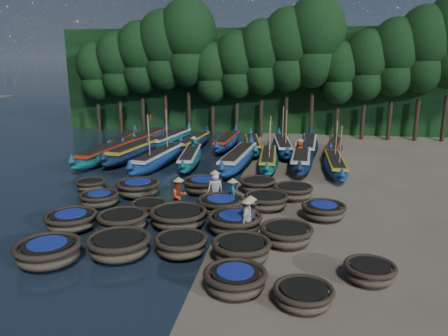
# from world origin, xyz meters

# --- Properties ---
(ground) EXTENTS (120.00, 120.00, 0.00)m
(ground) POSITION_xyz_m (0.00, 0.00, 0.00)
(ground) COLOR #7C705B
(ground) RESTS_ON ground
(foliage_wall) EXTENTS (40.00, 3.00, 10.00)m
(foliage_wall) POSITION_xyz_m (0.00, 23.50, 5.00)
(foliage_wall) COLOR black
(foliage_wall) RESTS_ON ground
(coracle_3) EXTENTS (2.30, 2.30, 0.76)m
(coracle_3) POSITION_xyz_m (1.44, -8.52, 0.44)
(coracle_3) COLOR brown
(coracle_3) RESTS_ON ground
(coracle_4) EXTENTS (2.15, 2.15, 0.63)m
(coracle_4) POSITION_xyz_m (3.53, -8.99, 0.36)
(coracle_4) COLOR brown
(coracle_4) RESTS_ON ground
(coracle_5) EXTENTS (2.74, 2.74, 0.84)m
(coracle_5) POSITION_xyz_m (-5.37, -7.64, 0.49)
(coracle_5) COLOR brown
(coracle_5) RESTS_ON ground
(coracle_6) EXTENTS (2.76, 2.76, 0.84)m
(coracle_6) POSITION_xyz_m (-3.10, -6.72, 0.48)
(coracle_6) COLOR brown
(coracle_6) RESTS_ON ground
(coracle_7) EXTENTS (2.14, 2.14, 0.77)m
(coracle_7) POSITION_xyz_m (-0.89, -6.20, 0.44)
(coracle_7) COLOR brown
(coracle_7) RESTS_ON ground
(coracle_8) EXTENTS (2.17, 2.17, 0.81)m
(coracle_8) POSITION_xyz_m (1.37, -6.34, 0.47)
(coracle_8) COLOR brown
(coracle_8) RESTS_ON ground
(coracle_9) EXTENTS (2.00, 2.00, 0.66)m
(coracle_9) POSITION_xyz_m (5.69, -7.19, 0.38)
(coracle_9) COLOR brown
(coracle_9) RESTS_ON ground
(coracle_10) EXTENTS (2.68, 2.68, 0.76)m
(coracle_10) POSITION_xyz_m (-6.15, -4.49, 0.44)
(coracle_10) COLOR brown
(coracle_10) RESTS_ON ground
(coracle_11) EXTENTS (2.36, 2.36, 0.82)m
(coracle_11) POSITION_xyz_m (-3.92, -4.30, 0.47)
(coracle_11) COLOR brown
(coracle_11) RESTS_ON ground
(coracle_12) EXTENTS (2.51, 2.51, 0.82)m
(coracle_12) POSITION_xyz_m (-1.71, -3.47, 0.47)
(coracle_12) COLOR brown
(coracle_12) RESTS_ON ground
(coracle_13) EXTENTS (2.46, 2.46, 0.85)m
(coracle_13) POSITION_xyz_m (0.79, -3.79, 0.49)
(coracle_13) COLOR brown
(coracle_13) RESTS_ON ground
(coracle_14) EXTENTS (2.29, 2.29, 0.78)m
(coracle_14) POSITION_xyz_m (2.95, -4.62, 0.45)
(coracle_14) COLOR brown
(coracle_14) RESTS_ON ground
(coracle_15) EXTENTS (2.37, 2.37, 0.68)m
(coracle_15) POSITION_xyz_m (-6.31, -1.35, 0.39)
(coracle_15) COLOR brown
(coracle_15) RESTS_ON ground
(coracle_16) EXTENTS (1.96, 1.96, 0.63)m
(coracle_16) POSITION_xyz_m (-3.48, -2.12, 0.36)
(coracle_16) COLOR brown
(coracle_16) RESTS_ON ground
(coracle_17) EXTENTS (2.25, 2.25, 0.79)m
(coracle_17) POSITION_xyz_m (-0.16, -1.54, 0.46)
(coracle_17) COLOR brown
(coracle_17) RESTS_ON ground
(coracle_18) EXTENTS (2.16, 2.16, 0.76)m
(coracle_18) POSITION_xyz_m (1.90, -0.53, 0.43)
(coracle_18) COLOR brown
(coracle_18) RESTS_ON ground
(coracle_19) EXTENTS (2.12, 2.12, 0.72)m
(coracle_19) POSITION_xyz_m (4.57, -1.49, 0.42)
(coracle_19) COLOR brown
(coracle_19) RESTS_ON ground
(coracle_20) EXTENTS (1.66, 1.66, 0.66)m
(coracle_20) POSITION_xyz_m (-7.84, 0.91, 0.38)
(coracle_20) COLOR brown
(coracle_20) RESTS_ON ground
(coracle_21) EXTENTS (2.85, 2.85, 0.83)m
(coracle_21) POSITION_xyz_m (-4.93, 0.43, 0.48)
(coracle_21) COLOR brown
(coracle_21) RESTS_ON ground
(coracle_22) EXTENTS (2.58, 2.58, 0.81)m
(coracle_22) POSITION_xyz_m (-1.68, 1.54, 0.47)
(coracle_22) COLOR brown
(coracle_22) RESTS_ON ground
(coracle_23) EXTENTS (2.31, 2.31, 0.75)m
(coracle_23) POSITION_xyz_m (1.26, 2.20, 0.43)
(coracle_23) COLOR brown
(coracle_23) RESTS_ON ground
(coracle_24) EXTENTS (2.33, 2.33, 0.74)m
(coracle_24) POSITION_xyz_m (3.19, 1.27, 0.42)
(coracle_24) COLOR brown
(coracle_24) RESTS_ON ground
(long_boat_1) EXTENTS (2.51, 8.92, 1.58)m
(long_boat_1) POSITION_xyz_m (-9.93, 7.92, 0.60)
(long_boat_1) COLOR #0F575A
(long_boat_1) RESTS_ON ground
(long_boat_2) EXTENTS (3.00, 9.07, 1.62)m
(long_boat_2) POSITION_xyz_m (-8.14, 9.10, 0.61)
(long_boat_2) COLOR #10223C
(long_boat_2) RESTS_ON ground
(long_boat_3) EXTENTS (2.51, 8.77, 3.75)m
(long_boat_3) POSITION_xyz_m (-5.85, 7.06, 0.59)
(long_boat_3) COLOR navy
(long_boat_3) RESTS_ON ground
(long_boat_4) EXTENTS (2.18, 7.76, 1.37)m
(long_boat_4) POSITION_xyz_m (-3.85, 7.82, 0.52)
(long_boat_4) COLOR #0F575A
(long_boat_4) RESTS_ON ground
(long_boat_5) EXTENTS (2.49, 9.08, 1.61)m
(long_boat_5) POSITION_xyz_m (-0.49, 7.71, 0.61)
(long_boat_5) COLOR navy
(long_boat_5) RESTS_ON ground
(long_boat_6) EXTENTS (1.62, 7.86, 3.34)m
(long_boat_6) POSITION_xyz_m (1.49, 8.03, 0.53)
(long_boat_6) COLOR #0F575A
(long_boat_6) RESTS_ON ground
(long_boat_7) EXTENTS (1.98, 8.96, 1.58)m
(long_boat_7) POSITION_xyz_m (3.72, 8.53, 0.60)
(long_boat_7) COLOR #10223C
(long_boat_7) RESTS_ON ground
(long_boat_8) EXTENTS (1.42, 7.64, 3.24)m
(long_boat_8) POSITION_xyz_m (5.84, 7.25, 0.51)
(long_boat_8) COLOR navy
(long_boat_8) RESTS_ON ground
(long_boat_9) EXTENTS (1.96, 7.48, 1.32)m
(long_boat_9) POSITION_xyz_m (-10.90, 13.55, 0.50)
(long_boat_9) COLOR #0F575A
(long_boat_9) RESTS_ON ground
(long_boat_10) EXTENTS (2.50, 8.77, 1.55)m
(long_boat_10) POSITION_xyz_m (-9.05, 14.08, 0.59)
(long_boat_10) COLOR navy
(long_boat_10) RESTS_ON ground
(long_boat_11) EXTENTS (2.77, 8.47, 1.51)m
(long_boat_11) POSITION_xyz_m (-6.99, 14.07, 0.57)
(long_boat_11) COLOR #0F575A
(long_boat_11) RESTS_ON ground
(long_boat_12) EXTENTS (2.26, 8.19, 1.45)m
(long_boat_12) POSITION_xyz_m (-4.86, 13.11, 0.55)
(long_boat_12) COLOR #10223C
(long_boat_12) RESTS_ON ground
(long_boat_13) EXTENTS (1.87, 8.14, 1.43)m
(long_boat_13) POSITION_xyz_m (-2.21, 14.11, 0.55)
(long_boat_13) COLOR navy
(long_boat_13) RESTS_ON ground
(long_boat_14) EXTENTS (2.44, 7.72, 1.37)m
(long_boat_14) POSITION_xyz_m (-0.03, 13.13, 0.52)
(long_boat_14) COLOR #0F575A
(long_boat_14) RESTS_ON ground
(long_boat_15) EXTENTS (2.32, 8.22, 3.51)m
(long_boat_15) POSITION_xyz_m (2.32, 12.83, 0.56)
(long_boat_15) COLOR navy
(long_boat_15) RESTS_ON ground
(long_boat_16) EXTENTS (2.09, 8.56, 1.51)m
(long_boat_16) POSITION_xyz_m (4.31, 12.91, 0.57)
(long_boat_16) COLOR #10223C
(long_boat_16) RESTS_ON ground
(long_boat_17) EXTENTS (2.37, 7.34, 1.31)m
(long_boat_17) POSITION_xyz_m (6.20, 12.80, 0.50)
(long_boat_17) COLOR #10223C
(long_boat_17) RESTS_ON ground
(fisherman_0) EXTENTS (0.96, 0.87, 1.86)m
(fisherman_0) POSITION_xyz_m (-0.70, -0.08, 0.89)
(fisherman_0) COLOR silver
(fisherman_0) RESTS_ON ground
(fisherman_1) EXTENTS (0.52, 0.61, 1.70)m
(fisherman_1) POSITION_xyz_m (0.31, -0.91, 0.87)
(fisherman_1) COLOR #19646B
(fisherman_1) RESTS_ON ground
(fisherman_2) EXTENTS (1.02, 1.02, 1.87)m
(fisherman_2) POSITION_xyz_m (-2.13, -1.74, 0.89)
(fisherman_2) COLOR #B13817
(fisherman_2) RESTS_ON ground
(fisherman_3) EXTENTS (1.17, 1.20, 1.85)m
(fisherman_3) POSITION_xyz_m (1.46, -3.93, 0.86)
(fisherman_3) COLOR black
(fisherman_3) RESTS_ON ground
(fisherman_4) EXTENTS (0.60, 1.03, 1.84)m
(fisherman_4) POSITION_xyz_m (1.37, -4.26, 0.89)
(fisherman_4) COLOR silver
(fisherman_4) RESTS_ON ground
(fisherman_5) EXTENTS (0.64, 1.52, 1.79)m
(fisherman_5) POSITION_xyz_m (-4.00, 9.69, 0.83)
(fisherman_5) COLOR #19646B
(fisherman_5) RESTS_ON ground
(fisherman_6) EXTENTS (0.57, 0.85, 1.89)m
(fisherman_6) POSITION_xyz_m (3.59, 9.40, 0.90)
(fisherman_6) COLOR #B13817
(fisherman_6) RESTS_ON ground
(tree_0) EXTENTS (3.68, 3.68, 8.68)m
(tree_0) POSITION_xyz_m (-16.00, 20.00, 5.97)
(tree_0) COLOR black
(tree_0) RESTS_ON ground
(tree_1) EXTENTS (4.09, 4.09, 9.65)m
(tree_1) POSITION_xyz_m (-13.70, 20.00, 6.65)
(tree_1) COLOR black
(tree_1) RESTS_ON ground
(tree_2) EXTENTS (4.51, 4.51, 10.63)m
(tree_2) POSITION_xyz_m (-11.40, 20.00, 7.32)
(tree_2) COLOR black
(tree_2) RESTS_ON ground
(tree_3) EXTENTS (4.92, 4.92, 11.60)m
(tree_3) POSITION_xyz_m (-9.10, 20.00, 8.00)
(tree_3) COLOR black
(tree_3) RESTS_ON ground
(tree_4) EXTENTS (5.34, 5.34, 12.58)m
(tree_4) POSITION_xyz_m (-6.80, 20.00, 8.67)
(tree_4) COLOR black
(tree_4) RESTS_ON ground
(tree_5) EXTENTS (3.68, 3.68, 8.68)m
(tree_5) POSITION_xyz_m (-4.50, 20.00, 5.97)
(tree_5) COLOR black
(tree_5) RESTS_ON ground
(tree_6) EXTENTS (4.09, 4.09, 9.65)m
(tree_6) POSITION_xyz_m (-2.20, 20.00, 6.65)
(tree_6) COLOR black
(tree_6) RESTS_ON ground
(tree_7) EXTENTS (4.51, 4.51, 10.63)m
(tree_7) POSITION_xyz_m (0.10, 20.00, 7.32)
(tree_7) COLOR black
(tree_7) RESTS_ON ground
(tree_8) EXTENTS (4.92, 4.92, 11.60)m
(tree_8) POSITION_xyz_m (2.40, 20.00, 8.00)
(tree_8) COLOR black
(tree_8) RESTS_ON ground
(tree_9) EXTENTS (5.34, 5.34, 12.58)m
(tree_9) POSITION_xyz_m (4.70, 20.00, 8.67)
(tree_9) COLOR black
(tree_9) RESTS_ON ground
(tree_10) EXTENTS (3.68, 3.68, 8.68)m
(tree_10) POSITION_xyz_m (7.00, 20.00, 5.97)
(tree_10) COLOR black
(tree_10) RESTS_ON ground
(tree_11) EXTENTS (4.09, 4.09, 9.65)m
(tree_11) POSITION_xyz_m (9.30, 20.00, 6.65)
(tree_11) COLOR black
(tree_11) RESTS_ON ground
(tree_12) EXTENTS (4.51, 4.51, 10.63)m
(tree_12) POSITION_xyz_m (11.60, 20.00, 7.32)
(tree_12) COLOR black
(tree_12) RESTS_ON ground
(tree_13) EXTENTS (4.92, 4.92, 11.60)m
(tree_13) POSITION_xyz_m (13.90, 20.00, 8.00)
(tree_13) COLOR black
(tree_13) RESTS_ON ground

